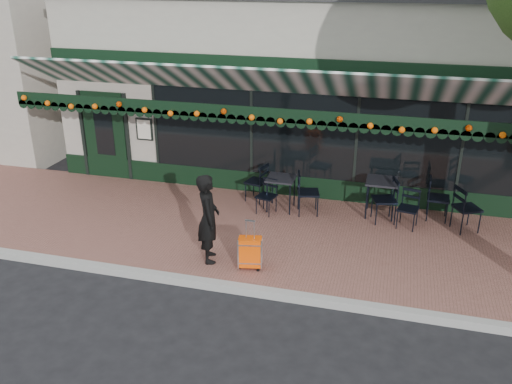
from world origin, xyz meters
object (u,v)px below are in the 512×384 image
(chair_a_extra, at_px, (467,209))
(suitcase, at_px, (250,252))
(chair_a_front, at_px, (408,209))
(chair_b_left, at_px, (256,182))
(woman, at_px, (208,218))
(chair_a_right, at_px, (438,199))
(chair_b_front, at_px, (266,197))
(cafe_table_b, at_px, (281,181))
(chair_b_right, at_px, (308,193))
(chair_a_left, at_px, (384,200))
(cafe_table_a, at_px, (382,184))

(chair_a_extra, bearing_deg, suitcase, 97.27)
(chair_a_front, height_order, chair_a_extra, chair_a_extra)
(chair_b_left, bearing_deg, woman, 11.70)
(suitcase, height_order, chair_a_right, same)
(chair_a_right, height_order, chair_b_front, chair_a_right)
(chair_a_front, bearing_deg, cafe_table_b, -172.55)
(cafe_table_b, height_order, chair_a_extra, chair_a_extra)
(chair_b_right, bearing_deg, chair_a_front, -107.93)
(chair_a_right, bearing_deg, chair_b_front, 102.32)
(chair_a_left, distance_m, chair_a_right, 1.17)
(woman, xyz_separation_m, chair_b_left, (0.13, 2.86, -0.39))
(suitcase, bearing_deg, woman, 161.05)
(woman, distance_m, chair_b_left, 2.89)
(cafe_table_a, height_order, chair_a_right, chair_a_right)
(cafe_table_b, bearing_deg, chair_b_left, 152.88)
(suitcase, relative_size, chair_b_right, 0.98)
(chair_b_left, bearing_deg, chair_a_left, 96.96)
(cafe_table_a, height_order, chair_b_front, cafe_table_a)
(suitcase, height_order, chair_b_left, suitcase)
(chair_a_right, bearing_deg, chair_a_extra, -125.16)
(cafe_table_a, height_order, chair_a_left, chair_a_left)
(woman, distance_m, suitcase, 0.97)
(chair_a_right, relative_size, chair_b_left, 1.04)
(chair_a_left, distance_m, chair_b_left, 2.90)
(chair_b_right, height_order, chair_b_front, chair_b_right)
(woman, xyz_separation_m, chair_b_right, (1.40, 2.46, -0.36))
(chair_a_left, xyz_separation_m, chair_b_left, (-2.88, 0.38, -0.03))
(cafe_table_a, bearing_deg, chair_b_front, -167.35)
(cafe_table_a, distance_m, cafe_table_b, 2.16)
(cafe_table_a, bearing_deg, chair_b_left, 178.19)
(chair_a_front, distance_m, chair_b_right, 2.11)
(chair_a_extra, relative_size, chair_b_front, 1.23)
(chair_a_left, xyz_separation_m, chair_a_right, (1.10, 0.41, -0.01))
(chair_a_left, relative_size, chair_a_extra, 1.01)
(suitcase, relative_size, chair_a_left, 0.97)
(chair_a_left, xyz_separation_m, chair_a_front, (0.49, -0.17, -0.07))
(cafe_table_b, height_order, chair_a_left, chair_a_left)
(chair_b_front, bearing_deg, suitcase, -67.34)
(cafe_table_b, xyz_separation_m, chair_b_front, (-0.26, -0.30, -0.29))
(cafe_table_b, xyz_separation_m, chair_a_extra, (3.87, -0.04, -0.19))
(suitcase, xyz_separation_m, chair_a_left, (2.20, 2.59, 0.17))
(chair_a_left, bearing_deg, cafe_table_a, 179.88)
(suitcase, distance_m, chair_b_right, 2.64)
(woman, height_order, cafe_table_b, woman)
(chair_b_right, bearing_deg, chair_b_front, 90.69)
(woman, distance_m, chair_a_front, 4.22)
(chair_b_left, bearing_deg, chair_a_extra, 99.64)
(chair_b_front, bearing_deg, chair_a_extra, 19.16)
(woman, xyz_separation_m, chair_b_front, (0.52, 2.23, -0.45))
(cafe_table_b, relative_size, chair_b_right, 0.78)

